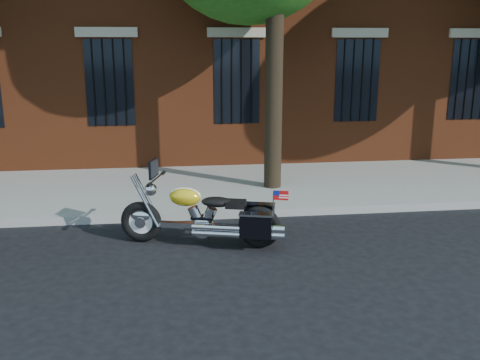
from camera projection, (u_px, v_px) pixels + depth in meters
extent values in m
plane|color=black|center=(274.00, 243.00, 8.54)|extent=(120.00, 120.00, 0.00)
cube|color=gray|center=(261.00, 212.00, 9.85)|extent=(40.00, 0.16, 0.15)
cube|color=gray|center=(247.00, 186.00, 11.65)|extent=(40.00, 3.60, 0.15)
cube|color=black|center=(237.00, 82.00, 12.91)|extent=(1.10, 0.14, 2.00)
cube|color=#B2A893|center=(237.00, 32.00, 12.59)|extent=(1.40, 0.20, 0.22)
cylinder|color=black|center=(237.00, 82.00, 12.83)|extent=(0.04, 0.04, 2.00)
cylinder|color=#2D2216|center=(274.00, 74.00, 10.77)|extent=(0.36, 0.36, 5.00)
torus|color=black|center=(141.00, 222.00, 8.52)|extent=(0.69, 0.32, 0.67)
torus|color=black|center=(259.00, 227.00, 8.26)|extent=(0.69, 0.32, 0.67)
cylinder|color=white|center=(141.00, 222.00, 8.52)|extent=(0.50, 0.19, 0.50)
cylinder|color=white|center=(259.00, 227.00, 8.26)|extent=(0.50, 0.19, 0.50)
ellipsoid|color=white|center=(141.00, 216.00, 8.49)|extent=(0.37, 0.22, 0.19)
ellipsoid|color=yellow|center=(260.00, 220.00, 8.23)|extent=(0.38, 0.23, 0.19)
cube|color=white|center=(199.00, 226.00, 8.39)|extent=(1.47, 0.49, 0.08)
cylinder|color=white|center=(203.00, 227.00, 8.39)|extent=(0.36, 0.26, 0.32)
cylinder|color=white|center=(232.00, 232.00, 8.15)|extent=(1.23, 0.41, 0.09)
ellipsoid|color=yellow|center=(185.00, 197.00, 8.31)|extent=(0.55, 0.40, 0.29)
ellipsoid|color=black|center=(217.00, 202.00, 8.26)|extent=(0.54, 0.40, 0.15)
cube|color=black|center=(259.00, 215.00, 8.49)|extent=(0.50, 0.28, 0.38)
cube|color=black|center=(256.00, 226.00, 7.99)|extent=(0.50, 0.28, 0.38)
cylinder|color=white|center=(156.00, 179.00, 8.30)|extent=(0.24, 0.76, 0.04)
sphere|color=white|center=(151.00, 189.00, 8.36)|extent=(0.24, 0.24, 0.20)
cube|color=black|center=(154.00, 168.00, 8.27)|extent=(0.14, 0.40, 0.28)
cube|color=red|center=(281.00, 195.00, 7.78)|extent=(0.22, 0.07, 0.14)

